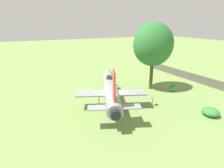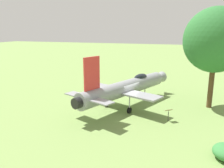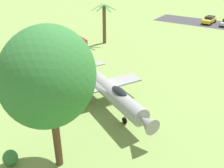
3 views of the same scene
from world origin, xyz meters
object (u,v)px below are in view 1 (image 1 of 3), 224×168
shrub_by_tree (211,112)px  info_plaque (153,99)px  shrub_near_fence (173,88)px  shade_tree (153,45)px  display_jet (111,88)px

shrub_by_tree → info_plaque: bearing=128.8°
info_plaque → shrub_near_fence: bearing=23.0°
shrub_by_tree → shade_tree: bearing=92.3°
shade_tree → shrub_near_fence: (2.22, -2.66, -6.27)m
display_jet → info_plaque: bearing=-99.7°
display_jet → shrub_near_fence: bearing=-69.5°
shade_tree → shrub_near_fence: size_ratio=8.24×
display_jet → shrub_near_fence: 10.54m
shade_tree → shrub_by_tree: bearing=-87.7°
shrub_by_tree → display_jet: bearing=137.5°
shade_tree → shrub_by_tree: size_ratio=5.21×
shade_tree → shrub_near_fence: 7.17m
shade_tree → shrub_near_fence: bearing=-50.1°
display_jet → shade_tree: 9.80m
info_plaque → shade_tree: bearing=54.5°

